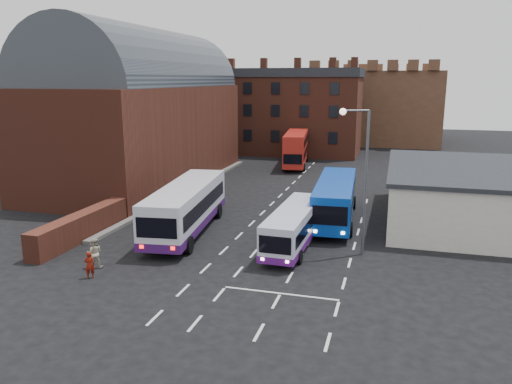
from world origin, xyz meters
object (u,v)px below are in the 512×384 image
(pedestrian_beige, at_px, (95,253))
(pedestrian_red, at_px, (90,265))
(bus_blue, at_px, (335,197))
(bus_white_inbound, at_px, (294,224))
(street_lamp, at_px, (361,169))
(bus_red_double, at_px, (296,148))
(bus_white_outbound, at_px, (186,205))

(pedestrian_beige, bearing_deg, pedestrian_red, 90.60)
(bus_blue, bearing_deg, bus_white_inbound, 71.29)
(street_lamp, distance_m, pedestrian_red, 16.67)
(street_lamp, distance_m, pedestrian_beige, 16.54)
(bus_blue, relative_size, street_lamp, 1.31)
(pedestrian_red, bearing_deg, bus_red_double, -125.87)
(bus_red_double, bearing_deg, pedestrian_red, 76.97)
(bus_white_inbound, height_order, bus_red_double, bus_red_double)
(bus_red_double, distance_m, street_lamp, 32.48)
(bus_blue, bearing_deg, bus_red_double, -74.92)
(bus_white_inbound, bearing_deg, street_lamp, 175.05)
(street_lamp, xyz_separation_m, pedestrian_beige, (-14.55, -6.40, -4.60))
(bus_red_double, xyz_separation_m, street_lamp, (10.09, -30.71, 3.22))
(bus_blue, distance_m, street_lamp, 8.38)
(bus_blue, xyz_separation_m, bus_red_double, (-7.79, 23.49, 0.38))
(bus_blue, xyz_separation_m, pedestrian_red, (-11.62, -15.06, -1.13))
(bus_white_outbound, xyz_separation_m, bus_red_double, (2.10, 29.17, 0.25))
(bus_red_double, relative_size, street_lamp, 1.20)
(bus_white_outbound, distance_m, pedestrian_beige, 8.35)
(street_lamp, bearing_deg, pedestrian_beige, -156.27)
(bus_red_double, bearing_deg, pedestrian_beige, 75.81)
(bus_white_outbound, bearing_deg, bus_red_double, 78.63)
(pedestrian_red, bearing_deg, street_lamp, 179.21)
(pedestrian_red, bearing_deg, bus_white_inbound, -169.77)
(bus_white_outbound, relative_size, street_lamp, 1.41)
(bus_white_inbound, relative_size, street_lamp, 1.04)
(pedestrian_beige, bearing_deg, bus_white_outbound, -129.12)
(bus_white_inbound, xyz_separation_m, pedestrian_red, (-9.76, -8.31, -0.75))
(pedestrian_beige, bearing_deg, street_lamp, -178.86)
(bus_white_inbound, relative_size, pedestrian_red, 6.19)
(bus_red_double, bearing_deg, bus_blue, 101.00)
(bus_white_outbound, height_order, street_lamp, street_lamp)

